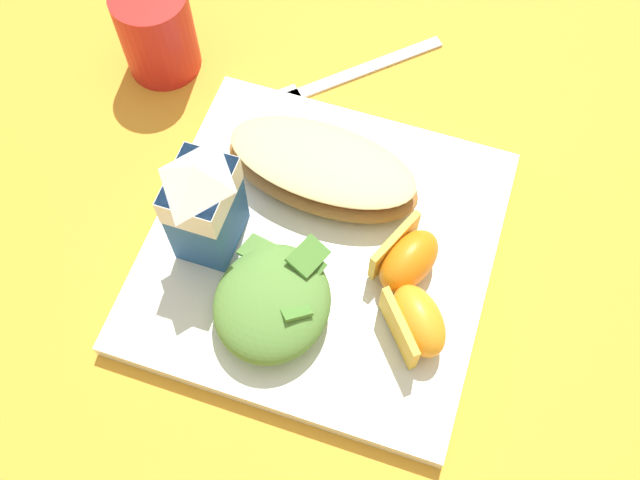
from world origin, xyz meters
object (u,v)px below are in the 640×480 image
orange_wedge_middle (408,255)px  metal_fork (339,78)px  milk_carton (203,201)px  white_plate (320,250)px  drinking_red_cup (157,32)px  cheesy_pizza_bread (322,170)px  green_salad_pile (273,302)px  orange_wedge_front (416,322)px

orange_wedge_middle → metal_fork: size_ratio=0.47×
milk_carton → orange_wedge_middle: bearing=-81.4°
milk_carton → white_plate: bearing=-77.2°
milk_carton → orange_wedge_middle: size_ratio=1.59×
milk_carton → drinking_red_cup: milk_carton is taller
cheesy_pizza_bread → metal_fork: cheesy_pizza_bread is taller
green_salad_pile → orange_wedge_middle: size_ratio=1.56×
orange_wedge_middle → metal_fork: bearing=32.5°
white_plate → cheesy_pizza_bread: cheesy_pizza_bread is taller
cheesy_pizza_bread → drinking_red_cup: bearing=64.9°
white_plate → orange_wedge_front: orange_wedge_front is taller
orange_wedge_front → metal_fork: 0.27m
milk_carton → drinking_red_cup: size_ratio=1.25×
white_plate → orange_wedge_front: 0.11m
green_salad_pile → metal_fork: green_salad_pile is taller
milk_carton → cheesy_pizza_bread: bearing=-41.1°
cheesy_pizza_bread → orange_wedge_middle: size_ratio=2.52×
white_plate → milk_carton: 0.11m
orange_wedge_middle → milk_carton: bearing=98.6°
cheesy_pizza_bread → metal_fork: (0.12, 0.02, -0.03)m
cheesy_pizza_bread → orange_wedge_middle: orange_wedge_middle is taller
white_plate → orange_wedge_middle: bearing=-86.6°
white_plate → green_salad_pile: green_salad_pile is taller
drinking_red_cup → orange_wedge_middle: bearing=-117.2°
orange_wedge_middle → white_plate: bearing=93.4°
white_plate → milk_carton: bearing=102.8°
milk_carton → orange_wedge_front: bearing=-98.8°
metal_fork → drinking_red_cup: size_ratio=1.69×
metal_fork → orange_wedge_front: bearing=-149.8°
white_plate → green_salad_pile: size_ratio=2.60×
green_salad_pile → milk_carton: size_ratio=0.98×
milk_carton → drinking_red_cup: 0.21m
metal_fork → drinking_red_cup: 0.17m
orange_wedge_middle → cheesy_pizza_bread: bearing=58.5°
metal_fork → white_plate: bearing=-167.4°
orange_wedge_front → orange_wedge_middle: bearing=21.2°
cheesy_pizza_bread → drinking_red_cup: size_ratio=1.99×
cheesy_pizza_bread → drinking_red_cup: (0.09, 0.19, 0.01)m
green_salad_pile → orange_wedge_front: (0.02, -0.11, -0.00)m
white_plate → cheesy_pizza_bread: (0.06, 0.02, 0.03)m
orange_wedge_front → milk_carton: bearing=81.2°
white_plate → drinking_red_cup: 0.26m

